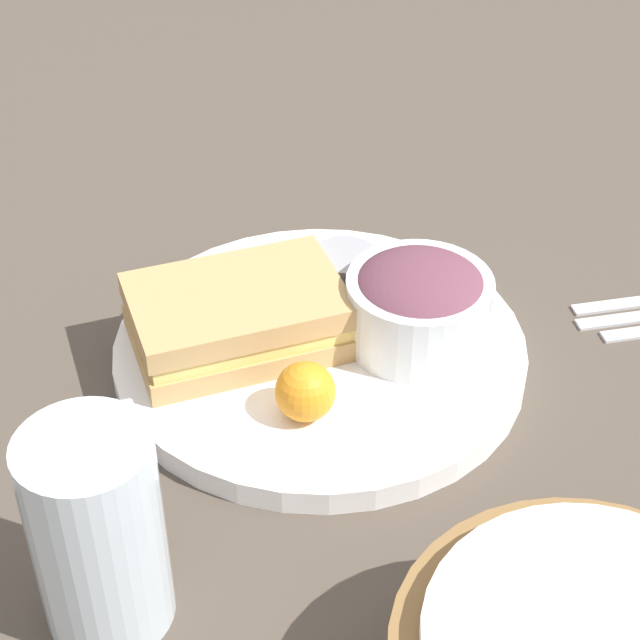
{
  "coord_description": "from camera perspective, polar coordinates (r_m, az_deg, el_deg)",
  "views": [
    {
      "loc": [
        0.25,
        0.55,
        0.51
      ],
      "look_at": [
        0.0,
        0.0,
        0.04
      ],
      "focal_mm": 60.0,
      "sensor_mm": 36.0,
      "label": 1
    }
  ],
  "objects": [
    {
      "name": "salad_bowl",
      "position": [
        0.76,
        5.3,
        0.95
      ],
      "size": [
        0.1,
        0.1,
        0.06
      ],
      "color": "white",
      "rests_on": "plate"
    },
    {
      "name": "sandwich",
      "position": [
        0.76,
        -4.41,
        0.17
      ],
      "size": [
        0.16,
        0.11,
        0.05
      ],
      "color": "tan",
      "rests_on": "plate"
    },
    {
      "name": "dressing_cup",
      "position": [
        0.81,
        1.31,
        2.44
      ],
      "size": [
        0.05,
        0.05,
        0.04
      ],
      "primitive_type": "cylinder",
      "color": "#99999E",
      "rests_on": "plate"
    },
    {
      "name": "drink_glass",
      "position": [
        0.59,
        -11.77,
        -11.07
      ],
      "size": [
        0.07,
        0.07,
        0.13
      ],
      "primitive_type": "cylinder",
      "color": "silver",
      "rests_on": "ground_plane"
    },
    {
      "name": "ground_plane",
      "position": [
        0.79,
        0.0,
        -2.21
      ],
      "size": [
        4.0,
        4.0,
        0.0
      ],
      "primitive_type": "plane",
      "color": "#4C4238"
    },
    {
      "name": "plate",
      "position": [
        0.78,
        0.0,
        -1.69
      ],
      "size": [
        0.3,
        0.3,
        0.02
      ],
      "primitive_type": "cylinder",
      "color": "white",
      "rests_on": "ground_plane"
    },
    {
      "name": "orange_wedge",
      "position": [
        0.7,
        -0.79,
        -3.84
      ],
      "size": [
        0.04,
        0.04,
        0.04
      ],
      "primitive_type": "sphere",
      "color": "orange",
      "rests_on": "plate"
    }
  ]
}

